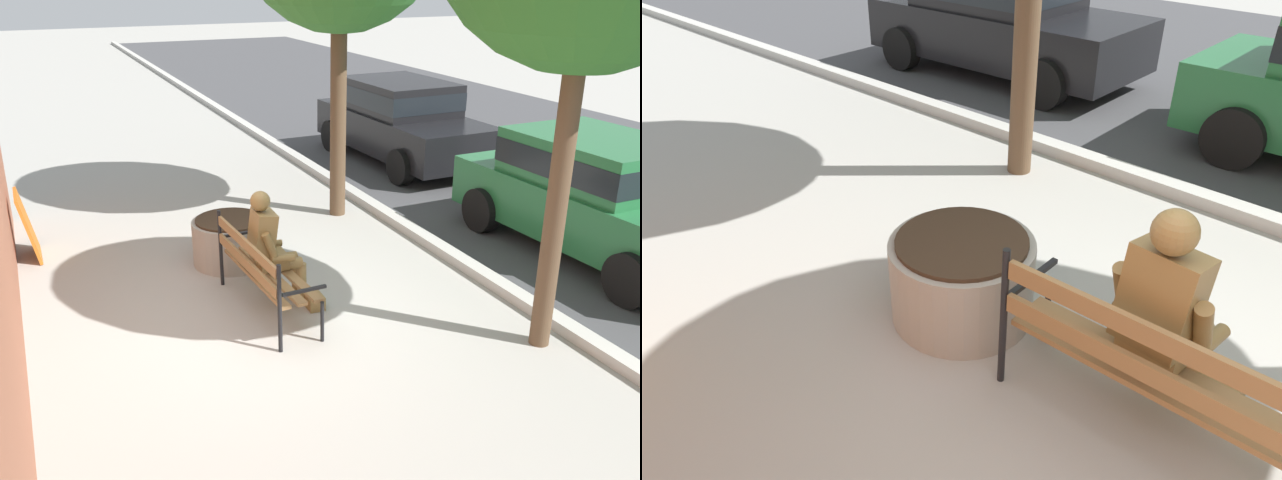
# 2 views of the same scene
# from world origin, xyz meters

# --- Properties ---
(ground_plane) EXTENTS (80.00, 80.00, 0.00)m
(ground_plane) POSITION_xyz_m (0.00, 0.00, 0.00)
(ground_plane) COLOR #9E9B93
(curb_stone) EXTENTS (60.00, 0.20, 0.12)m
(curb_stone) POSITION_xyz_m (0.00, 2.90, 0.06)
(curb_stone) COLOR #B2AFA8
(curb_stone) RESTS_ON ground
(park_bench) EXTENTS (1.82, 0.61, 0.95)m
(park_bench) POSITION_xyz_m (-0.13, 0.12, 0.54)
(park_bench) COLOR olive
(park_bench) RESTS_ON ground
(bronze_statue_seated) EXTENTS (0.66, 0.76, 1.37)m
(bronze_statue_seated) POSITION_xyz_m (-0.23, 0.33, 0.67)
(bronze_statue_seated) COLOR olive
(bronze_statue_seated) RESTS_ON ground
(concrete_planter) EXTENTS (0.98, 0.98, 0.60)m
(concrete_planter) POSITION_xyz_m (-1.62, 0.22, 0.30)
(concrete_planter) COLOR gray
(concrete_planter) RESTS_ON ground
(parked_car_black) EXTENTS (4.15, 2.03, 1.56)m
(parked_car_black) POSITION_xyz_m (-5.16, 4.77, 0.84)
(parked_car_black) COLOR black
(parked_car_black) RESTS_ON ground
(parked_car_green) EXTENTS (4.15, 2.03, 1.56)m
(parked_car_green) POSITION_xyz_m (-0.02, 4.77, 0.84)
(parked_car_green) COLOR #236638
(parked_car_green) RESTS_ON ground
(leaning_signboard) EXTENTS (0.70, 0.23, 0.89)m
(leaning_signboard) POSITION_xyz_m (-2.85, -2.15, 0.45)
(leaning_signboard) COLOR #C6661E
(leaning_signboard) RESTS_ON ground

